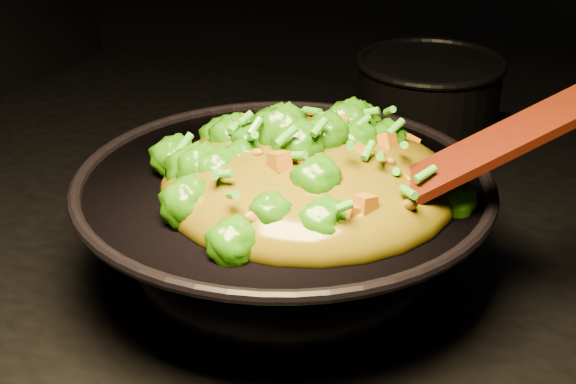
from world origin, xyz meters
The scene contains 4 objects.
wok centered at (0.02, -0.10, 0.96)m, with size 0.39×0.39×0.11m, color black, non-canonical shape.
stir_fry centered at (0.05, -0.11, 1.06)m, with size 0.28×0.28×0.10m, color #246607, non-canonical shape.
spatula centered at (0.19, -0.07, 1.07)m, with size 0.33×0.05×0.01m, color #331806.
back_pot centered at (0.02, 0.32, 0.95)m, with size 0.19×0.19×0.11m, color black.
Camera 1 is at (0.36, -0.77, 1.39)m, focal length 55.00 mm.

